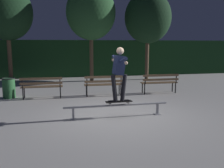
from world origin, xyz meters
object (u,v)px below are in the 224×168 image
object	(u,v)px
tree_behind_benches	(91,13)
skateboarder	(119,70)
skateboard	(119,102)
park_bench_right_center	(160,81)
trash_can	(9,88)
tree_far_left	(7,13)
tree_far_right	(148,18)
park_bench_leftmost	(42,85)
grind_rail	(117,107)
park_bench_left_center	(104,83)

from	to	relation	value
tree_behind_benches	skateboarder	bearing A→B (deg)	-91.59
skateboard	park_bench_right_center	xyz separation A→B (m)	(2.59, 3.07, 0.08)
tree_behind_benches	trash_can	bearing A→B (deg)	-133.56
skateboard	tree_far_left	distance (m)	9.36
tree_far_right	trash_can	size ratio (longest dim) A/B	6.50
tree_far_left	tree_far_right	bearing A→B (deg)	-1.70
tree_far_right	park_bench_leftmost	bearing A→B (deg)	-143.90
tree_far_left	trash_can	size ratio (longest dim) A/B	6.59
grind_rail	tree_far_right	size ratio (longest dim) A/B	0.59
grind_rail	park_bench_left_center	bearing A→B (deg)	86.65
tree_behind_benches	tree_far_left	bearing A→B (deg)	178.17
park_bench_left_center	tree_behind_benches	bearing A→B (deg)	88.82
park_bench_right_center	trash_can	world-z (taller)	park_bench_right_center
park_bench_leftmost	tree_behind_benches	size ratio (longest dim) A/B	0.30
park_bench_right_center	tree_far_right	xyz separation A→B (m)	(1.00, 4.33, 3.14)
grind_rail	tree_behind_benches	distance (m)	8.31
grind_rail	tree_far_left	bearing A→B (deg)	118.89
park_bench_right_center	park_bench_left_center	bearing A→B (deg)	180.00
skateboard	tree_behind_benches	distance (m)	8.24
grind_rail	skateboarder	world-z (taller)	skateboarder
park_bench_leftmost	park_bench_left_center	xyz separation A→B (m)	(2.47, 0.00, 0.00)
skateboarder	park_bench_leftmost	bearing A→B (deg)	127.41
skateboard	trash_can	bearing A→B (deg)	136.48
skateboard	grind_rail	bearing A→B (deg)	180.00
tree_far_right	tree_far_left	xyz separation A→B (m)	(-7.86, 0.23, 0.11)
park_bench_left_center	tree_behind_benches	distance (m)	5.54
park_bench_left_center	tree_far_right	world-z (taller)	tree_far_right
tree_behind_benches	tree_far_left	world-z (taller)	tree_behind_benches
grind_rail	park_bench_left_center	distance (m)	3.09
park_bench_leftmost	tree_far_left	distance (m)	5.92
grind_rail	tree_far_right	bearing A→B (deg)	63.77
park_bench_leftmost	trash_can	xyz separation A→B (m)	(-1.29, 0.38, -0.12)
grind_rail	tree_far_left	distance (m)	9.39
park_bench_leftmost	tree_far_right	world-z (taller)	tree_far_right
skateboard	trash_can	distance (m)	5.01
park_bench_left_center	trash_can	bearing A→B (deg)	174.27
grind_rail	skateboarder	xyz separation A→B (m)	(0.06, 0.00, 1.09)
park_bench_right_center	skateboard	bearing A→B (deg)	-130.09
grind_rail	tree_far_right	world-z (taller)	tree_far_right
park_bench_leftmost	trash_can	distance (m)	1.35
park_bench_left_center	tree_far_left	world-z (taller)	tree_far_left
tree_far_right	trash_can	world-z (taller)	tree_far_right
skateboard	park_bench_left_center	bearing A→B (deg)	87.77
tree_far_left	tree_behind_benches	bearing A→B (deg)	-1.83
tree_far_right	tree_far_left	bearing A→B (deg)	178.30
park_bench_right_center	tree_far_right	world-z (taller)	tree_far_right
tree_behind_benches	trash_can	xyz separation A→B (m)	(-3.84, -4.04, -3.47)
park_bench_left_center	tree_far_right	distance (m)	6.37
skateboarder	park_bench_leftmost	xyz separation A→B (m)	(-2.35, 3.07, -0.85)
grind_rail	park_bench_left_center	xyz separation A→B (m)	(0.18, 3.07, 0.24)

